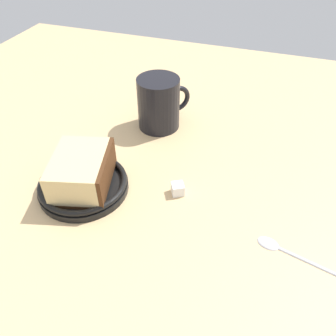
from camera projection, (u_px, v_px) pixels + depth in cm
name	position (u px, v px, depth cm)	size (l,w,h in cm)	color
ground_plane	(138.00, 190.00, 55.14)	(120.18, 120.18, 2.99)	tan
small_plate	(83.00, 185.00, 52.49)	(13.89, 13.89, 1.99)	black
cake_slice	(82.00, 171.00, 50.63)	(10.59, 12.21, 5.36)	#472814
tea_mug	(159.00, 103.00, 63.27)	(8.97, 8.91, 9.84)	black
teaspoon	(285.00, 249.00, 44.26)	(12.80, 4.26, 0.80)	silver
sugar_cube	(178.00, 189.00, 51.86)	(1.84, 1.84, 1.84)	white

